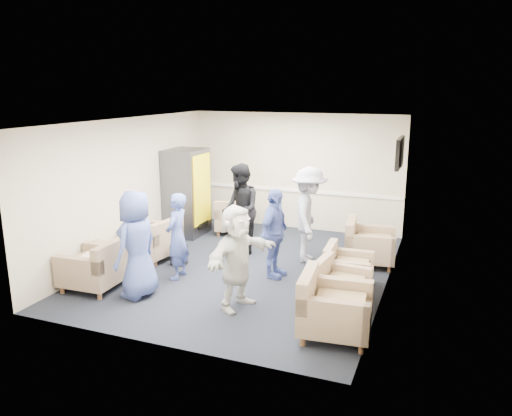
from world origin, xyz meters
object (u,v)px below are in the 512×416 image
at_px(vending_machine, 187,192).
at_px(armchair_right_midfar, 345,269).
at_px(person_front_left, 137,244).
at_px(armchair_left_near, 97,268).
at_px(person_mid_left, 177,236).
at_px(person_front_right, 237,257).
at_px(person_back_right, 309,215).
at_px(person_mid_right, 274,234).
at_px(armchair_left_far, 156,242).
at_px(armchair_right_near, 331,310).
at_px(armchair_left_mid, 128,253).
at_px(person_back_left, 240,210).
at_px(armchair_right_midnear, 338,286).
at_px(armchair_right_far, 367,245).
at_px(armchair_corner, 234,218).

bearing_deg(vending_machine, armchair_right_midfar, -24.09).
bearing_deg(armchair_right_midfar, person_front_left, 114.61).
height_order(armchair_left_near, person_mid_left, person_mid_left).
bearing_deg(person_front_right, armchair_right_midfar, -28.03).
height_order(person_back_right, person_mid_right, person_back_right).
height_order(person_mid_left, person_front_right, person_front_right).
relative_size(armchair_left_far, armchair_right_near, 0.97).
bearing_deg(armchair_left_mid, person_front_left, 51.89).
distance_m(armchair_right_near, person_back_left, 3.68).
xyz_separation_m(armchair_right_near, armchair_right_midfar, (-0.15, 1.75, -0.07)).
height_order(vending_machine, person_back_left, vending_machine).
bearing_deg(person_back_left, vending_machine, -151.66).
xyz_separation_m(armchair_right_near, person_back_left, (-2.46, 2.69, 0.54)).
height_order(armchair_left_near, person_front_left, person_front_left).
bearing_deg(armchair_left_mid, vending_machine, -168.57).
bearing_deg(person_back_right, armchair_right_midfar, -150.90).
relative_size(armchair_left_mid, armchair_right_midnear, 1.15).
bearing_deg(armchair_left_mid, person_mid_left, 99.13).
bearing_deg(armchair_right_far, armchair_left_far, 100.67).
distance_m(armchair_right_midnear, vending_machine, 4.78).
height_order(armchair_right_far, person_mid_left, person_mid_left).
bearing_deg(person_front_left, armchair_right_midfar, 123.70).
bearing_deg(armchair_corner, vending_machine, 6.94).
bearing_deg(person_back_right, person_mid_left, 117.63).
relative_size(vending_machine, person_front_right, 1.21).
bearing_deg(vending_machine, armchair_left_mid, -87.56).
relative_size(vending_machine, person_back_right, 1.06).
bearing_deg(armchair_right_near, person_mid_right, 33.54).
height_order(armchair_left_far, armchair_right_far, armchair_right_far).
bearing_deg(armchair_left_near, person_back_left, 147.05).
bearing_deg(armchair_right_near, person_front_left, 81.09).
bearing_deg(person_front_right, armchair_right_near, -86.74).
bearing_deg(vending_machine, armchair_right_far, -6.95).
xyz_separation_m(armchair_right_near, armchair_right_midnear, (-0.11, 0.99, -0.07)).
distance_m(armchair_left_near, vending_machine, 3.40).
xyz_separation_m(armchair_corner, person_mid_right, (1.75, -2.26, 0.45)).
relative_size(armchair_right_midfar, vending_machine, 0.41).
relative_size(armchair_right_near, vending_machine, 0.52).
height_order(armchair_right_midnear, armchair_right_midfar, armchair_right_midfar).
bearing_deg(armchair_left_mid, person_front_right, 82.57).
relative_size(armchair_left_mid, armchair_corner, 0.87).
xyz_separation_m(armchair_left_near, person_front_right, (2.45, 0.18, 0.45)).
bearing_deg(armchair_left_far, armchair_right_midfar, 98.41).
xyz_separation_m(armchair_left_near, person_front_left, (0.81, 0.01, 0.51)).
bearing_deg(armchair_right_midnear, armchair_corner, 50.83).
height_order(armchair_right_midfar, person_front_right, person_front_right).
height_order(person_back_right, person_front_right, person_back_right).
distance_m(armchair_right_midfar, person_mid_right, 1.35).
distance_m(armchair_right_far, vending_machine, 4.19).
bearing_deg(person_front_right, person_mid_left, 79.64).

